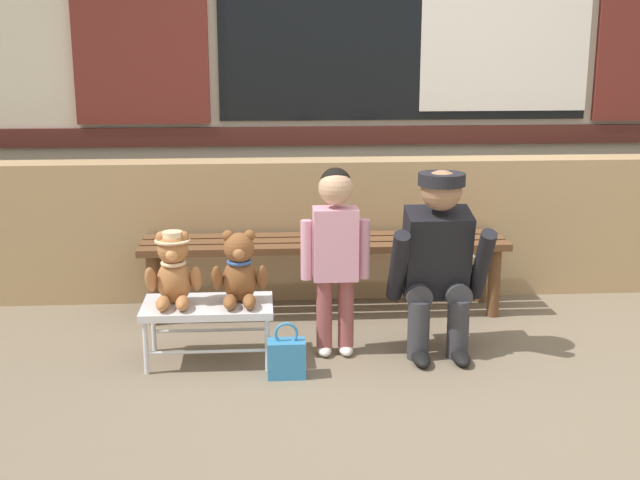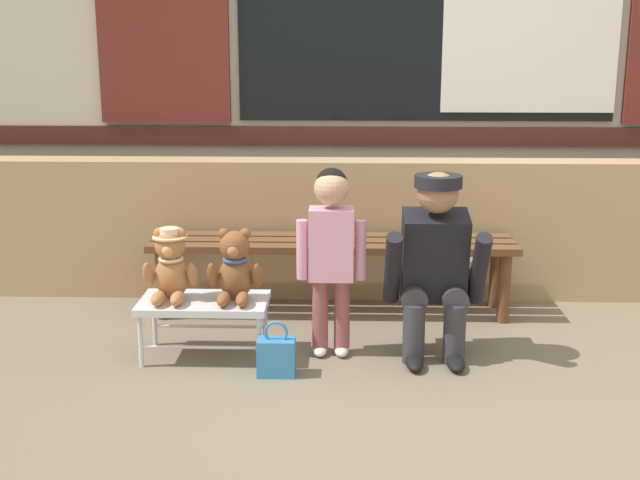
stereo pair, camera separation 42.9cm
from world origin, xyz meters
The scene contains 10 objects.
ground_plane centered at (0.00, 0.00, 0.00)m, with size 60.00×60.00×0.00m, color #756651.
brick_low_wall centered at (0.00, 1.43, 0.42)m, with size 8.16×0.25×0.85m, color tan.
shop_facade centered at (0.00, 1.94, 1.77)m, with size 8.33×0.26×3.54m.
wooden_bench_long centered at (-0.58, 1.06, 0.37)m, with size 2.10×0.40×0.44m.
small_display_bench centered at (-1.21, 0.35, 0.27)m, with size 0.64×0.36×0.30m.
teddy_bear_with_hat centered at (-1.37, 0.35, 0.47)m, with size 0.28×0.27×0.36m.
teddy_bear_plain centered at (-1.05, 0.35, 0.46)m, with size 0.28×0.26×0.36m.
child_standing centered at (-0.58, 0.40, 0.59)m, with size 0.35×0.18×0.96m.
adult_crouching centered at (-0.06, 0.39, 0.48)m, with size 0.50×0.49×0.95m.
handbag_on_ground centered at (-0.83, 0.12, 0.10)m, with size 0.18×0.11×0.27m.
Camera 1 is at (-0.94, -3.56, 1.57)m, focal length 46.48 mm.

